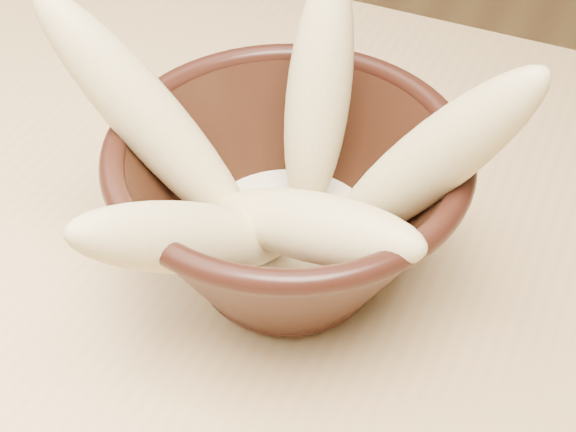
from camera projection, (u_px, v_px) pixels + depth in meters
The scene contains 8 objects.
table at pixel (333, 416), 0.55m from camera, with size 1.20×0.80×0.75m.
bowl at pixel (288, 204), 0.49m from camera, with size 0.21×0.21×0.12m.
milk_puddle at pixel (288, 237), 0.51m from camera, with size 0.12×0.12×0.02m, color #F2E4C3.
banana_upright at pixel (318, 96), 0.49m from camera, with size 0.04×0.04×0.15m, color tan.
banana_left at pixel (151, 121), 0.46m from camera, with size 0.04×0.04×0.19m, color tan.
banana_right at pixel (426, 166), 0.44m from camera, with size 0.04×0.04×0.18m, color tan.
banana_across at pixel (312, 227), 0.44m from camera, with size 0.04×0.04×0.15m, color tan.
banana_front at pixel (192, 238), 0.43m from camera, with size 0.04×0.04×0.17m, color tan.
Camera 1 is at (0.09, -0.28, 1.15)m, focal length 50.00 mm.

